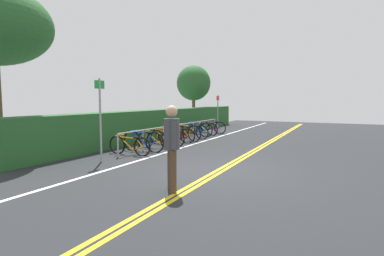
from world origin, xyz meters
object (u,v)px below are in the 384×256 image
at_px(bicycle_3, 167,138).
at_px(sign_post_far, 218,109).
at_px(sign_post_near, 100,113).
at_px(bicycle_4, 176,135).
at_px(bicycle_6, 193,132).
at_px(bicycle_8, 205,129).
at_px(bicycle_1, 143,141).
at_px(bicycle_2, 157,140).
at_px(bicycle_0, 129,145).
at_px(pedestrian, 172,142).
at_px(tree_mid, 194,83).
at_px(bicycle_5, 186,133).
at_px(bike_rack, 180,128).
at_px(bicycle_9, 212,127).
at_px(bicycle_7, 197,130).

relative_size(bicycle_3, sign_post_far, 0.80).
height_order(bicycle_3, sign_post_near, sign_post_near).
relative_size(bicycle_4, sign_post_far, 0.77).
bearing_deg(bicycle_6, bicycle_8, 4.10).
height_order(bicycle_1, bicycle_2, bicycle_1).
bearing_deg(bicycle_0, sign_post_near, -179.77).
distance_m(pedestrian, tree_mid, 15.55).
xyz_separation_m(bicycle_3, bicycle_5, (1.62, -0.04, 0.05)).
distance_m(bicycle_4, bicycle_5, 0.86).
distance_m(bicycle_6, tree_mid, 7.38).
xyz_separation_m(bicycle_1, sign_post_near, (-2.12, 0.03, 1.11)).
xyz_separation_m(bicycle_0, bicycle_3, (2.47, -0.02, -0.00)).
xyz_separation_m(bike_rack, bicycle_4, (-0.45, -0.09, -0.27)).
xyz_separation_m(bicycle_3, tree_mid, (8.62, 2.98, 2.69)).
relative_size(sign_post_near, sign_post_far, 1.16).
bearing_deg(sign_post_near, bicycle_9, 0.28).
height_order(bicycle_3, bicycle_7, bicycle_7).
bearing_deg(bike_rack, bicycle_3, -176.05).
height_order(bicycle_0, pedestrian, pedestrian).
bearing_deg(bicycle_0, bicycle_6, -0.11).
bearing_deg(bicycle_1, bicycle_4, 0.18).
bearing_deg(bicycle_4, sign_post_far, 2.32).
bearing_deg(bicycle_4, bicycle_2, -178.39).
bearing_deg(bicycle_3, bicycle_6, 0.23).
xyz_separation_m(bicycle_0, bicycle_9, (7.39, 0.04, 0.02)).
bearing_deg(sign_post_far, bicycle_9, -172.92).
bearing_deg(bicycle_4, bicycle_0, 179.56).
distance_m(bicycle_7, sign_post_near, 7.23).
height_order(bicycle_0, bicycle_9, bicycle_9).
distance_m(sign_post_near, sign_post_far, 10.03).
bearing_deg(sign_post_near, bicycle_5, -0.55).
bearing_deg(sign_post_far, sign_post_near, -178.85).
bearing_deg(bicycle_8, bicycle_0, -179.04).
height_order(bicycle_7, bicycle_9, bicycle_7).
xyz_separation_m(bicycle_8, pedestrian, (-9.52, -3.48, 0.69)).
bearing_deg(sign_post_near, bicycle_2, -1.27).
distance_m(bicycle_2, tree_mid, 10.32).
bearing_deg(bicycle_2, bicycle_7, 3.53).
height_order(bike_rack, tree_mid, tree_mid).
bearing_deg(bike_rack, bicycle_7, 3.34).
bearing_deg(bicycle_9, bicycle_0, -179.71).
height_order(bicycle_3, bicycle_8, bicycle_8).
bearing_deg(bicycle_9, bicycle_8, 175.07).
distance_m(bicycle_6, sign_post_near, 6.35).
height_order(bicycle_8, bicycle_9, bicycle_9).
distance_m(pedestrian, sign_post_far, 12.18).
relative_size(bicycle_2, bicycle_9, 0.94).
bearing_deg(bicycle_7, bike_rack, -176.66).
distance_m(bicycle_4, pedestrian, 7.09).
bearing_deg(pedestrian, bicycle_7, 22.13).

